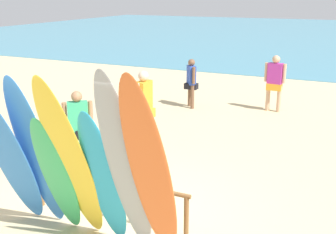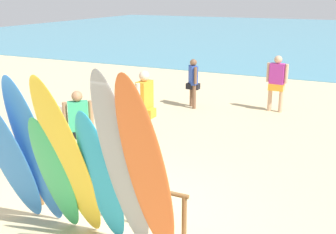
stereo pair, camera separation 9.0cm
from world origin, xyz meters
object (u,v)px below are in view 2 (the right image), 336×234
(surfboard_green_2, at_px, (55,176))
(surfboard_yellow_3, at_px, (69,162))
(surfboard_orange_6, at_px, (148,176))
(beach_chair_blue, at_px, (36,148))
(surfboard_rack, at_px, (106,188))
(surfboard_blue_0, at_px, (11,161))
(beachgoer_strolling, at_px, (145,103))
(surfboard_teal_4, at_px, (101,180))
(beachgoer_midbeach, at_px, (193,80))
(beach_chair_red, at_px, (60,121))
(beachgoer_near_rack, at_px, (277,80))
(surfboard_blue_1, at_px, (35,155))
(surfboard_grey_5, at_px, (123,169))
(beachgoer_by_water, at_px, (79,123))

(surfboard_green_2, xyz_separation_m, surfboard_yellow_3, (0.33, -0.10, 0.30))
(surfboard_orange_6, bearing_deg, beach_chair_blue, 149.24)
(surfboard_rack, distance_m, surfboard_yellow_3, 1.02)
(surfboard_blue_0, height_order, beachgoer_strolling, surfboard_blue_0)
(surfboard_rack, distance_m, surfboard_teal_4, 0.88)
(surfboard_orange_6, bearing_deg, surfboard_yellow_3, 174.44)
(beachgoer_midbeach, relative_size, beach_chair_red, 1.80)
(beach_chair_red, height_order, beach_chair_blue, beach_chair_red)
(surfboard_green_2, distance_m, beach_chair_red, 4.43)
(surfboard_yellow_3, xyz_separation_m, beach_chair_red, (-3.10, 3.52, -0.83))
(surfboard_green_2, relative_size, beachgoer_midbeach, 1.35)
(beachgoer_near_rack, height_order, beachgoer_midbeach, beachgoer_near_rack)
(beach_chair_red, bearing_deg, beachgoer_strolling, 35.28)
(surfboard_blue_1, distance_m, surfboard_teal_4, 1.12)
(surfboard_green_2, distance_m, surfboard_orange_6, 1.60)
(surfboard_orange_6, distance_m, beachgoer_midbeach, 8.04)
(surfboard_yellow_3, relative_size, surfboard_teal_4, 1.23)
(beachgoer_near_rack, bearing_deg, beachgoer_midbeach, 19.86)
(surfboard_yellow_3, relative_size, surfboard_orange_6, 0.94)
(surfboard_blue_1, height_order, surfboard_green_2, surfboard_blue_1)
(surfboard_blue_1, xyz_separation_m, surfboard_orange_6, (1.90, -0.19, 0.12))
(surfboard_blue_1, bearing_deg, beachgoer_midbeach, 93.92)
(surfboard_grey_5, height_order, beachgoer_by_water, surfboard_grey_5)
(beachgoer_midbeach, bearing_deg, beachgoer_by_water, -42.39)
(surfboard_blue_0, bearing_deg, beachgoer_by_water, 99.06)
(surfboard_blue_1, relative_size, surfboard_green_2, 1.26)
(beachgoer_strolling, distance_m, beachgoer_near_rack, 4.65)
(beachgoer_midbeach, height_order, beach_chair_blue, beachgoer_midbeach)
(surfboard_rack, distance_m, surfboard_green_2, 0.85)
(surfboard_green_2, xyz_separation_m, beach_chair_red, (-2.76, 3.42, -0.53))
(surfboard_rack, relative_size, beach_chair_blue, 3.34)
(beachgoer_strolling, distance_m, beach_chair_red, 2.18)
(beachgoer_near_rack, xyz_separation_m, beachgoer_by_water, (-2.71, -5.79, -0.05))
(beachgoer_near_rack, bearing_deg, beach_chair_red, 53.32)
(surfboard_blue_0, xyz_separation_m, surfboard_green_2, (0.69, 0.10, -0.14))
(surfboard_teal_4, bearing_deg, surfboard_rack, 121.77)
(surfboard_orange_6, relative_size, beachgoer_by_water, 1.83)
(surfboard_yellow_3, distance_m, beachgoer_midbeach, 7.67)
(beachgoer_strolling, height_order, beachgoer_by_water, beachgoer_strolling)
(beachgoer_near_rack, bearing_deg, surfboard_blue_0, 80.81)
(surfboard_grey_5, height_order, beach_chair_blue, surfboard_grey_5)
(surfboard_yellow_3, distance_m, surfboard_grey_5, 0.84)
(surfboard_yellow_3, bearing_deg, surfboard_rack, 88.85)
(surfboard_rack, xyz_separation_m, beachgoer_by_water, (-1.69, 1.62, 0.33))
(surfboard_grey_5, relative_size, surfboard_orange_6, 0.99)
(surfboard_green_2, bearing_deg, surfboard_blue_1, 175.29)
(beach_chair_red, bearing_deg, surfboard_orange_6, -18.44)
(beachgoer_strolling, relative_size, beachgoer_by_water, 1.11)
(surfboard_yellow_3, bearing_deg, surfboard_green_2, 166.40)
(surfboard_blue_1, bearing_deg, surfboard_blue_0, -161.43)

